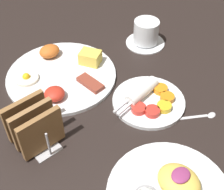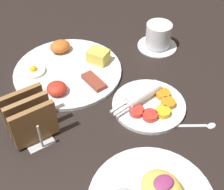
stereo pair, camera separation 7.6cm
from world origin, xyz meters
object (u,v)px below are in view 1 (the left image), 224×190
(plate_breakfast, at_px, (62,73))
(coffee_cup, at_px, (146,34))
(plate_condiments, at_px, (148,100))
(toast_rack, at_px, (34,126))

(plate_breakfast, relative_size, coffee_cup, 2.49)
(plate_condiments, relative_size, toast_rack, 1.68)
(coffee_cup, bearing_deg, plate_breakfast, 171.62)
(plate_breakfast, xyz_separation_m, coffee_cup, (0.28, -0.04, 0.03))
(toast_rack, height_order, coffee_cup, toast_rack)
(plate_breakfast, distance_m, coffee_cup, 0.29)
(plate_condiments, xyz_separation_m, coffee_cup, (0.18, 0.19, 0.02))
(plate_condiments, height_order, toast_rack, toast_rack)
(plate_condiments, distance_m, toast_rack, 0.29)
(plate_breakfast, distance_m, toast_rack, 0.23)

